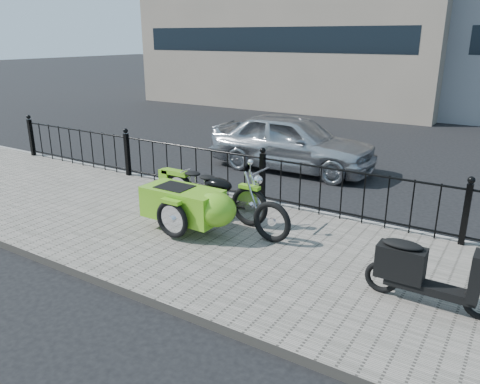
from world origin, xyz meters
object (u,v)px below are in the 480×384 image
Objects in this scene: motorcycle_sidecar at (197,202)px; sedan_car at (292,142)px; scooter at (422,272)px; spare_tire at (272,222)px.

sedan_car is at bearing 96.61° from motorcycle_sidecar.
motorcycle_sidecar is 3.57m from scooter.
scooter is 0.38× the size of sedan_car.
sedan_car is (-1.77, 4.27, 0.24)m from spare_tire.
spare_tire is at bearing 10.87° from motorcycle_sidecar.
sedan_car is (-0.52, 4.51, 0.10)m from motorcycle_sidecar.
motorcycle_sidecar is 1.49× the size of scooter.
scooter reaches higher than spare_tire.
motorcycle_sidecar is at bearing 174.32° from scooter.
scooter is (3.56, -0.35, -0.07)m from motorcycle_sidecar.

